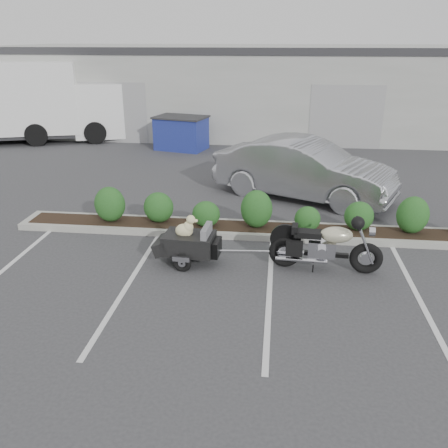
# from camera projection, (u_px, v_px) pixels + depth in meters

# --- Properties ---
(ground) EXTENTS (90.00, 90.00, 0.00)m
(ground) POSITION_uv_depth(u_px,v_px,m) (210.00, 273.00, 9.51)
(ground) COLOR #38383A
(ground) RESTS_ON ground
(planter_kerb) EXTENTS (12.00, 1.00, 0.15)m
(planter_kerb) POSITION_uv_depth(u_px,v_px,m) (264.00, 230.00, 11.40)
(planter_kerb) COLOR #9E9E93
(planter_kerb) RESTS_ON ground
(building) EXTENTS (26.00, 10.00, 4.00)m
(building) POSITION_uv_depth(u_px,v_px,m) (256.00, 87.00, 24.46)
(building) COLOR #9EA099
(building) RESTS_ON ground
(motorcycle) EXTENTS (2.27, 0.77, 1.30)m
(motorcycle) POSITION_uv_depth(u_px,v_px,m) (325.00, 246.00, 9.45)
(motorcycle) COLOR black
(motorcycle) RESTS_ON ground
(pet_trailer) EXTENTS (1.82, 1.02, 1.08)m
(pet_trailer) POSITION_uv_depth(u_px,v_px,m) (188.00, 242.00, 9.80)
(pet_trailer) COLOR black
(pet_trailer) RESTS_ON ground
(sedan) EXTENTS (5.46, 3.78, 1.71)m
(sedan) POSITION_uv_depth(u_px,v_px,m) (304.00, 169.00, 13.67)
(sedan) COLOR #AAAAB1
(sedan) RESTS_ON ground
(dumpster) EXTENTS (2.37, 1.90, 1.37)m
(dumpster) POSITION_uv_depth(u_px,v_px,m) (181.00, 133.00, 19.70)
(dumpster) COLOR navy
(dumpster) RESTS_ON ground
(delivery_truck) EXTENTS (7.87, 4.48, 3.43)m
(delivery_truck) POSITION_uv_depth(u_px,v_px,m) (42.00, 103.00, 21.06)
(delivery_truck) COLOR white
(delivery_truck) RESTS_ON ground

